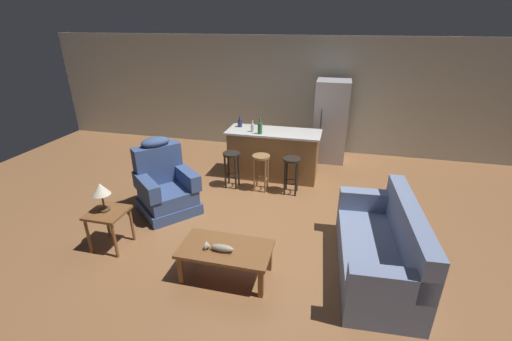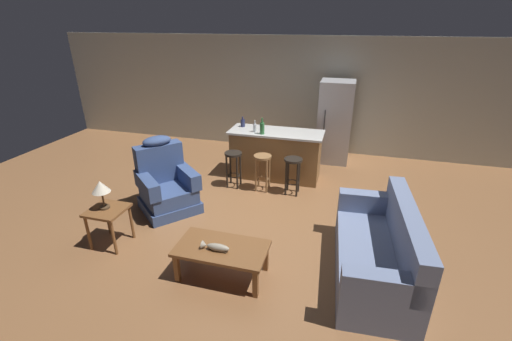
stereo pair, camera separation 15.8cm
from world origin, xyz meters
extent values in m
plane|color=brown|center=(0.00, 0.00, 0.00)|extent=(12.00, 12.00, 0.00)
cube|color=#B2B2A3|center=(0.00, 3.12, 1.30)|extent=(12.00, 0.05, 2.60)
cube|color=brown|center=(0.01, -1.67, 0.40)|extent=(1.10, 0.60, 0.04)
cube|color=brown|center=(-0.48, -1.91, 0.19)|extent=(0.06, 0.06, 0.38)
cube|color=brown|center=(0.50, -1.91, 0.19)|extent=(0.06, 0.06, 0.38)
cube|color=brown|center=(-0.48, -1.43, 0.19)|extent=(0.06, 0.06, 0.38)
cube|color=brown|center=(0.50, -1.43, 0.19)|extent=(0.06, 0.06, 0.38)
cube|color=#4C3823|center=(0.00, -1.74, 0.43)|extent=(0.22, 0.07, 0.01)
ellipsoid|color=#9E937F|center=(0.00, -1.74, 0.46)|extent=(0.28, 0.09, 0.09)
cone|color=#9E937F|center=(-0.17, -1.74, 0.46)|extent=(0.06, 0.10, 0.10)
cube|color=#707FA3|center=(1.78, -1.16, 0.10)|extent=(0.96, 1.95, 0.20)
cube|color=#707FA3|center=(1.78, -1.16, 0.31)|extent=(0.96, 1.95, 0.22)
cube|color=#707FA3|center=(2.10, -1.14, 0.68)|extent=(0.32, 1.91, 0.52)
cube|color=#707FA3|center=(1.83, -2.01, 0.56)|extent=(0.85, 0.25, 0.28)
cube|color=#707FA3|center=(1.72, -0.31, 0.56)|extent=(0.85, 0.25, 0.28)
cube|color=#384C7A|center=(-1.40, -0.40, 0.09)|extent=(1.19, 1.19, 0.18)
cube|color=#384C7A|center=(-1.40, -0.40, 0.30)|extent=(1.10, 1.09, 0.24)
cube|color=#384C7A|center=(-1.63, -0.20, 0.74)|extent=(0.68, 0.73, 0.64)
ellipsoid|color=#384C7A|center=(-1.63, -0.20, 1.12)|extent=(0.50, 0.52, 0.16)
cube|color=#384C7A|center=(-1.17, -0.16, 0.55)|extent=(0.72, 0.66, 0.26)
cube|color=#384C7A|center=(-1.60, -0.66, 0.55)|extent=(0.72, 0.66, 0.26)
cube|color=brown|center=(-1.72, -1.47, 0.54)|extent=(0.48, 0.48, 0.04)
cylinder|color=brown|center=(-1.92, -1.67, 0.26)|extent=(0.04, 0.04, 0.52)
cylinder|color=brown|center=(-1.52, -1.67, 0.26)|extent=(0.04, 0.04, 0.52)
cylinder|color=brown|center=(-1.92, -1.27, 0.26)|extent=(0.04, 0.04, 0.52)
cylinder|color=brown|center=(-1.52, -1.27, 0.26)|extent=(0.04, 0.04, 0.52)
cylinder|color=#4C3823|center=(-1.75, -1.46, 0.58)|extent=(0.14, 0.14, 0.03)
cylinder|color=#4C3823|center=(-1.75, -1.46, 0.70)|extent=(0.02, 0.02, 0.22)
cone|color=beige|center=(-1.75, -1.46, 0.89)|extent=(0.24, 0.24, 0.16)
cube|color=olive|center=(0.00, 1.35, 0.45)|extent=(1.71, 0.63, 0.91)
cube|color=silver|center=(0.00, 1.35, 0.93)|extent=(1.80, 0.70, 0.04)
cylinder|color=black|center=(-0.66, 0.72, 0.66)|extent=(0.32, 0.32, 0.04)
torus|color=black|center=(-0.66, 0.72, 0.22)|extent=(0.23, 0.23, 0.02)
cylinder|color=black|center=(-0.76, 0.62, 0.32)|extent=(0.04, 0.04, 0.64)
cylinder|color=black|center=(-0.56, 0.62, 0.32)|extent=(0.04, 0.04, 0.64)
cylinder|color=black|center=(-0.76, 0.82, 0.32)|extent=(0.04, 0.04, 0.64)
cylinder|color=black|center=(-0.56, 0.82, 0.32)|extent=(0.04, 0.04, 0.64)
cylinder|color=olive|center=(-0.10, 0.72, 0.66)|extent=(0.32, 0.32, 0.04)
torus|color=olive|center=(-0.10, 0.72, 0.22)|extent=(0.23, 0.23, 0.02)
cylinder|color=olive|center=(-0.20, 0.62, 0.32)|extent=(0.04, 0.04, 0.64)
cylinder|color=olive|center=(0.00, 0.62, 0.32)|extent=(0.04, 0.04, 0.64)
cylinder|color=olive|center=(-0.20, 0.82, 0.32)|extent=(0.04, 0.04, 0.64)
cylinder|color=olive|center=(0.00, 0.82, 0.32)|extent=(0.04, 0.04, 0.64)
cylinder|color=black|center=(0.45, 0.72, 0.66)|extent=(0.32, 0.32, 0.04)
torus|color=black|center=(0.45, 0.72, 0.22)|extent=(0.23, 0.23, 0.02)
cylinder|color=black|center=(0.35, 0.62, 0.32)|extent=(0.04, 0.04, 0.64)
cylinder|color=black|center=(0.55, 0.62, 0.32)|extent=(0.04, 0.04, 0.64)
cylinder|color=black|center=(0.35, 0.82, 0.32)|extent=(0.04, 0.04, 0.64)
cylinder|color=black|center=(0.55, 0.82, 0.32)|extent=(0.04, 0.04, 0.64)
cube|color=#B7B7BC|center=(1.03, 2.55, 0.88)|extent=(0.70, 0.66, 1.76)
cylinder|color=#333338|center=(0.83, 2.20, 0.97)|extent=(0.02, 0.02, 0.50)
cylinder|color=#2D6B38|center=(-0.22, 1.12, 1.06)|extent=(0.09, 0.09, 0.21)
cylinder|color=#2D6B38|center=(-0.22, 1.12, 1.21)|extent=(0.03, 0.03, 0.09)
cylinder|color=#23284C|center=(-0.71, 1.48, 1.02)|extent=(0.09, 0.09, 0.14)
cylinder|color=#23284C|center=(-0.71, 1.48, 1.12)|extent=(0.03, 0.03, 0.06)
cylinder|color=silver|center=(-0.38, 1.21, 1.03)|extent=(0.06, 0.06, 0.16)
cylinder|color=silver|center=(-0.38, 1.21, 1.14)|extent=(0.02, 0.02, 0.07)
camera|label=1|loc=(1.16, -4.84, 2.92)|focal=24.00mm
camera|label=2|loc=(1.32, -4.80, 2.92)|focal=24.00mm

